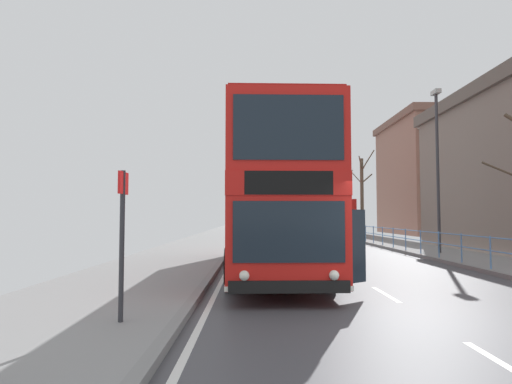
{
  "coord_description": "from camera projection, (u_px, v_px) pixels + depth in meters",
  "views": [
    {
      "loc": [
        -3.06,
        -7.47,
        1.81
      ],
      "look_at": [
        -2.98,
        6.28,
        2.58
      ],
      "focal_mm": 30.19,
      "sensor_mm": 36.0,
      "label": 1
    }
  ],
  "objects": [
    {
      "name": "ground",
      "position": [
        390.0,
        320.0,
        7.37
      ],
      "size": [
        15.8,
        140.0,
        0.2
      ],
      "color": "#444449"
    },
    {
      "name": "bare_tree_far_01",
      "position": [
        338.0,
        202.0,
        44.27
      ],
      "size": [
        2.31,
        2.1,
        6.48
      ],
      "color": "brown",
      "rests_on": "ground"
    },
    {
      "name": "background_bus_far_lane",
      "position": [
        327.0,
        218.0,
        35.54
      ],
      "size": [
        2.68,
        10.41,
        3.03
      ],
      "color": "red",
      "rests_on": "ground"
    },
    {
      "name": "background_building_02",
      "position": [
        510.0,
        171.0,
        31.68
      ],
      "size": [
        8.67,
        13.09,
        10.2
      ],
      "color": "#B2A899",
      "rests_on": "ground"
    },
    {
      "name": "background_building_00",
      "position": [
        460.0,
        175.0,
        44.27
      ],
      "size": [
        14.19,
        12.94,
        11.93
      ],
      "color": "#936656",
      "rests_on": "ground"
    },
    {
      "name": "street_lamp_far_side",
      "position": [
        437.0,
        157.0,
        19.99
      ],
      "size": [
        0.28,
        0.6,
        7.58
      ],
      "color": "#38383D",
      "rests_on": "ground"
    },
    {
      "name": "bus_stop_sign_near",
      "position": [
        122.0,
        227.0,
        6.89
      ],
      "size": [
        0.08,
        0.44,
        2.41
      ],
      "color": "#2D2D33",
      "rests_on": "ground"
    },
    {
      "name": "double_decker_bus_main",
      "position": [
        271.0,
        199.0,
        13.77
      ],
      "size": [
        3.41,
        11.0,
        4.5
      ],
      "color": "red",
      "rests_on": "ground"
    },
    {
      "name": "bare_tree_far_02",
      "position": [
        362.0,
        194.0,
        38.08
      ],
      "size": [
        2.46,
        2.44,
        7.45
      ],
      "color": "brown",
      "rests_on": "ground"
    },
    {
      "name": "pedestrian_railing_far_kerb",
      "position": [
        393.0,
        234.0,
        23.13
      ],
      "size": [
        0.05,
        30.5,
        1.05
      ],
      "color": "#598CC6",
      "rests_on": "ground"
    }
  ]
}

